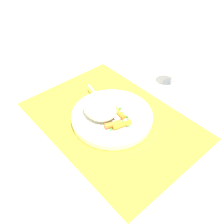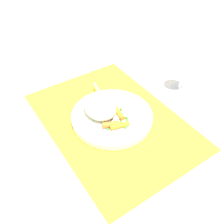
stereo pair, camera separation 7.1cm
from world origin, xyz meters
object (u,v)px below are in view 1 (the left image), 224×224
at_px(carrot_portion, 118,120).
at_px(fork, 105,105).
at_px(plate, 112,117).
at_px(wine_glass, 178,54).
at_px(rice_mound, 100,109).

bearing_deg(carrot_portion, fork, 168.44).
xyz_separation_m(plate, fork, (-0.04, 0.01, 0.01)).
xyz_separation_m(carrot_portion, wine_glass, (-0.03, 0.28, 0.09)).
distance_m(plate, rice_mound, 0.05).
relative_size(carrot_portion, fork, 0.46).
bearing_deg(rice_mound, carrot_portion, 17.92).
relative_size(carrot_portion, wine_glass, 0.52).
height_order(rice_mound, wine_glass, wine_glass).
bearing_deg(wine_glass, rice_mound, -94.79).
relative_size(plate, carrot_portion, 2.77).
distance_m(plate, wine_glass, 0.30).
height_order(plate, rice_mound, rice_mound).
xyz_separation_m(rice_mound, carrot_portion, (0.06, 0.02, -0.01)).
xyz_separation_m(plate, rice_mound, (-0.02, -0.03, 0.03)).
relative_size(fork, wine_glass, 1.13).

